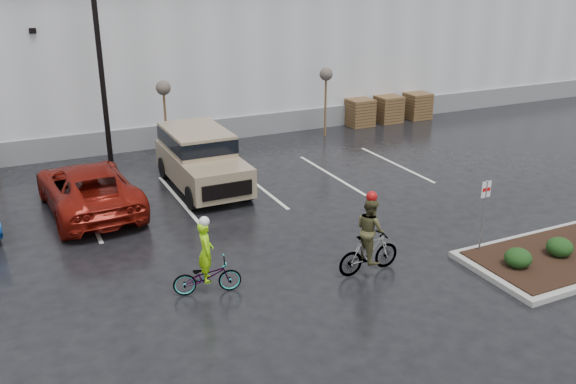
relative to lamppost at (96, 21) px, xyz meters
name	(u,v)px	position (x,y,z in m)	size (l,w,h in m)	color
ground	(366,288)	(4.00, -12.00, -5.69)	(120.00, 120.00, 0.00)	black
warehouse	(146,43)	(4.00, 9.99, -2.04)	(60.50, 15.50, 7.20)	silver
wooded_ridge	(83,21)	(4.00, 33.00, -2.69)	(80.00, 25.00, 6.00)	#1C3717
lamppost	(96,21)	(0.00, 0.00, 0.00)	(0.50, 1.00, 9.22)	black
sapling_mid	(164,92)	(2.50, 1.00, -2.96)	(0.60, 0.60, 3.20)	#4F361F
sapling_east	(326,78)	(10.00, 1.00, -2.96)	(0.60, 0.60, 3.20)	#4F361F
pallet_stack_a	(359,112)	(12.50, 2.00, -5.01)	(1.20, 1.20, 1.35)	#4F361F
pallet_stack_b	(388,109)	(14.20, 2.00, -5.01)	(1.20, 1.20, 1.35)	#4F361F
pallet_stack_c	(417,106)	(16.00, 2.00, -5.01)	(1.20, 1.20, 1.35)	#4F361F
shrub_a	(518,258)	(8.00, -13.00, -5.27)	(0.70, 0.70, 0.52)	black
shrub_b	(560,247)	(9.50, -13.00, -5.27)	(0.70, 0.70, 0.52)	black
fire_lane_sign	(484,208)	(7.80, -11.80, -4.28)	(0.30, 0.05, 2.20)	gray
car_red	(88,188)	(-1.38, -3.74, -4.90)	(2.61, 5.66, 1.57)	maroon
suv_tan	(202,161)	(2.64, -3.31, -4.66)	(2.20, 5.10, 2.06)	gray
cyclist_hivis	(207,269)	(0.37, -10.50, -5.05)	(1.75, 0.93, 2.02)	#3F3F44
cyclist_olive	(369,243)	(4.51, -11.29, -4.86)	(1.75, 0.84, 2.25)	#3F3F44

